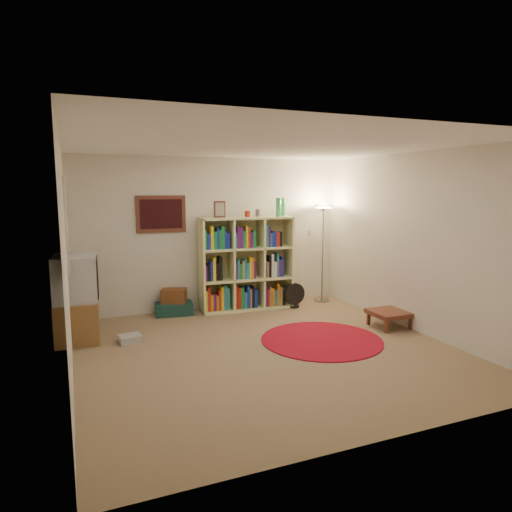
{
  "coord_description": "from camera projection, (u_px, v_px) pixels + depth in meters",
  "views": [
    {
      "loc": [
        -2.2,
        -5.0,
        2.0
      ],
      "look_at": [
        0.1,
        0.6,
        1.1
      ],
      "focal_mm": 32.0,
      "sensor_mm": 36.0,
      "label": 1
    }
  ],
  "objects": [
    {
      "name": "room",
      "position": [
        261.0,
        250.0,
        5.53
      ],
      "size": [
        4.54,
        4.54,
        2.54
      ],
      "color": "#886D4F",
      "rests_on": "ground"
    },
    {
      "name": "floor_fan",
      "position": [
        294.0,
        295.0,
        7.7
      ],
      "size": [
        0.37,
        0.2,
        0.42
      ],
      "rotation": [
        0.0,
        0.0,
        0.04
      ],
      "color": "black",
      "rests_on": "ground"
    },
    {
      "name": "suitcase",
      "position": [
        174.0,
        309.0,
        7.29
      ],
      "size": [
        0.63,
        0.45,
        0.19
      ],
      "rotation": [
        0.0,
        0.0,
        -0.13
      ],
      "color": "#153A34",
      "rests_on": "ground"
    },
    {
      "name": "wicker_basket",
      "position": [
        174.0,
        296.0,
        7.29
      ],
      "size": [
        0.45,
        0.39,
        0.22
      ],
      "rotation": [
        0.0,
        0.0,
        -0.38
      ],
      "color": "#603018",
      "rests_on": "suitcase"
    },
    {
      "name": "red_rug",
      "position": [
        322.0,
        340.0,
        6.06
      ],
      "size": [
        1.61,
        1.61,
        0.01
      ],
      "color": "maroon",
      "rests_on": "ground"
    },
    {
      "name": "dvd_box",
      "position": [
        130.0,
        339.0,
        5.98
      ],
      "size": [
        0.31,
        0.27,
        0.09
      ],
      "rotation": [
        0.0,
        0.0,
        0.12
      ],
      "color": "#B5B5BA",
      "rests_on": "ground"
    },
    {
      "name": "floor_lamp",
      "position": [
        323.0,
        221.0,
        7.97
      ],
      "size": [
        0.42,
        0.42,
        1.72
      ],
      "rotation": [
        0.0,
        0.0,
        0.33
      ],
      "color": "#959699",
      "rests_on": "ground"
    },
    {
      "name": "bookshelf",
      "position": [
        245.0,
        265.0,
        7.55
      ],
      "size": [
        1.56,
        0.53,
        1.84
      ],
      "rotation": [
        0.0,
        0.0,
        -0.06
      ],
      "color": "#FFFEAA",
      "rests_on": "ground"
    },
    {
      "name": "tv_stand",
      "position": [
        77.0,
        299.0,
        6.02
      ],
      "size": [
        0.59,
        0.81,
        1.13
      ],
      "rotation": [
        0.0,
        0.0,
        -0.06
      ],
      "color": "brown",
      "rests_on": "ground"
    },
    {
      "name": "side_table",
      "position": [
        390.0,
        313.0,
        6.61
      ],
      "size": [
        0.53,
        0.53,
        0.24
      ],
      "rotation": [
        0.0,
        0.0,
        -0.01
      ],
      "color": "#52271C",
      "rests_on": "ground"
    },
    {
      "name": "paper_towel",
      "position": [
        218.0,
        300.0,
        7.66
      ],
      "size": [
        0.15,
        0.15,
        0.28
      ],
      "rotation": [
        0.0,
        0.0,
        0.14
      ],
      "color": "white",
      "rests_on": "ground"
    }
  ]
}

